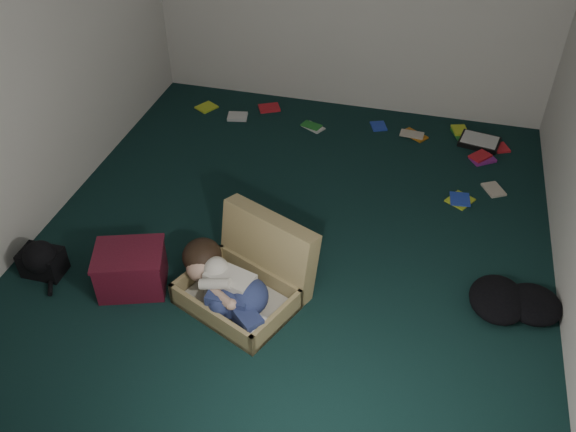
% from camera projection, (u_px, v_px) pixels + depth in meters
% --- Properties ---
extents(floor, '(4.50, 4.50, 0.00)m').
position_uv_depth(floor, '(293.00, 238.00, 4.88)').
color(floor, black).
rests_on(floor, ground).
extents(wall_front, '(4.50, 0.00, 4.50)m').
position_uv_depth(wall_front, '(150.00, 358.00, 2.37)').
color(wall_front, white).
rests_on(wall_front, ground).
extents(wall_left, '(0.00, 4.50, 4.50)m').
position_uv_depth(wall_left, '(29.00, 59.00, 4.45)').
color(wall_left, white).
rests_on(wall_left, ground).
extents(suitcase, '(1.00, 0.99, 0.57)m').
position_uv_depth(suitcase, '(250.00, 276.00, 4.31)').
color(suitcase, tan).
rests_on(suitcase, floor).
extents(person, '(0.74, 0.63, 0.35)m').
position_uv_depth(person, '(226.00, 283.00, 4.19)').
color(person, silver).
rests_on(person, suitcase).
extents(maroon_bin, '(0.58, 0.52, 0.33)m').
position_uv_depth(maroon_bin, '(131.00, 269.00, 4.36)').
color(maroon_bin, '#541121').
rests_on(maroon_bin, floor).
extents(backpack, '(0.38, 0.30, 0.22)m').
position_uv_depth(backpack, '(42.00, 261.00, 4.51)').
color(backpack, black).
rests_on(backpack, floor).
extents(clothing_pile, '(0.58, 0.53, 0.15)m').
position_uv_depth(clothing_pile, '(517.00, 307.00, 4.21)').
color(clothing_pile, black).
rests_on(clothing_pile, floor).
extents(paper_tray, '(0.42, 0.34, 0.05)m').
position_uv_depth(paper_tray, '(479.00, 142.00, 5.94)').
color(paper_tray, black).
rests_on(paper_tray, floor).
extents(book_scatter, '(3.27, 1.36, 0.02)m').
position_uv_depth(book_scatter, '(378.00, 139.00, 6.01)').
color(book_scatter, '#CCE528').
rests_on(book_scatter, floor).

